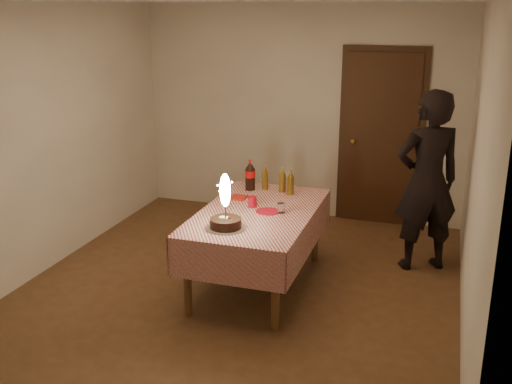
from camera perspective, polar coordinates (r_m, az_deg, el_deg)
ground at (r=5.78m, az=-1.54°, el=-9.01°), size 4.00×4.50×0.01m
room_shell at (r=5.31m, az=-1.06°, el=7.48°), size 4.04×4.54×2.62m
dining_table at (r=5.56m, az=0.16°, el=-2.78°), size 1.02×1.72×0.75m
birthday_cake at (r=5.07m, az=-2.92°, el=-2.16°), size 0.34×0.34×0.48m
red_plate at (r=5.49m, az=1.10°, el=-1.86°), size 0.22×0.22×0.01m
red_cup at (r=5.61m, az=-0.34°, el=-0.94°), size 0.08×0.08×0.10m
clear_cup at (r=5.46m, az=2.40°, el=-1.52°), size 0.07×0.07×0.09m
napkin_stack at (r=5.87m, az=-1.69°, el=-0.53°), size 0.15×0.15×0.02m
cola_bottle at (r=6.10m, az=-0.56°, el=1.59°), size 0.10×0.10×0.32m
amber_bottle_left at (r=6.13m, az=0.88°, el=1.32°), size 0.06×0.06×0.25m
amber_bottle_right at (r=5.97m, az=3.31°, el=0.86°), size 0.06×0.06×0.25m
amber_bottle_mid at (r=6.05m, az=2.53°, el=1.09°), size 0.06×0.06×0.25m
photographer at (r=6.11m, az=15.97°, el=0.97°), size 0.79×0.69×1.82m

